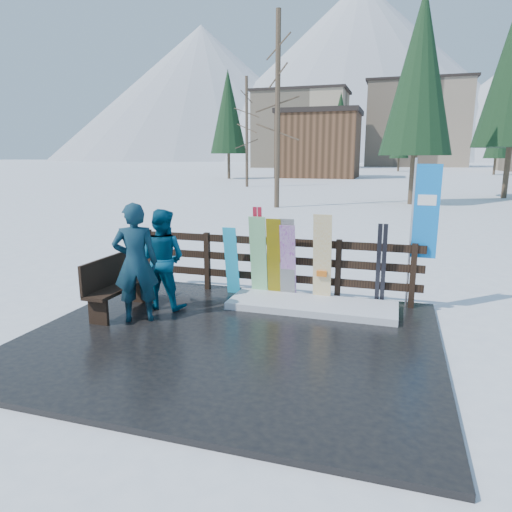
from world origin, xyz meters
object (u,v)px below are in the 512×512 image
(person_back, at_px, (162,259))
(snowboard_2, at_px, (274,259))
(bench, at_px, (115,283))
(snowboard_1, at_px, (258,257))
(snowboard_5, at_px, (322,259))
(snowboard_4, at_px, (287,260))
(rental_flag, at_px, (423,217))
(person_front, at_px, (136,263))
(snowboard_0, at_px, (232,261))
(snowboard_3, at_px, (288,263))

(person_back, bearing_deg, snowboard_2, -147.75)
(bench, distance_m, snowboard_2, 2.85)
(person_back, bearing_deg, snowboard_1, -142.56)
(snowboard_2, distance_m, snowboard_5, 0.89)
(bench, relative_size, snowboard_4, 0.97)
(bench, distance_m, rental_flag, 5.36)
(bench, relative_size, person_front, 0.78)
(person_front, bearing_deg, snowboard_2, -162.81)
(snowboard_0, xyz_separation_m, snowboard_1, (0.54, 0.00, 0.11))
(snowboard_3, relative_size, snowboard_4, 0.93)
(snowboard_3, height_order, rental_flag, rental_flag)
(snowboard_4, bearing_deg, snowboard_2, 180.00)
(snowboard_0, distance_m, snowboard_4, 1.10)
(bench, height_order, person_back, person_back)
(bench, relative_size, snowboard_3, 1.04)
(snowboard_0, xyz_separation_m, rental_flag, (3.39, 0.27, 0.94))
(snowboard_0, distance_m, snowboard_1, 0.55)
(snowboard_3, bearing_deg, rental_flag, 6.76)
(snowboard_3, bearing_deg, bench, -149.80)
(snowboard_1, relative_size, snowboard_4, 1.02)
(snowboard_0, bearing_deg, snowboard_5, 0.00)
(snowboard_2, xyz_separation_m, snowboard_4, (0.24, 0.00, 0.00))
(rental_flag, bearing_deg, snowboard_5, -170.72)
(snowboard_1, height_order, snowboard_4, snowboard_1)
(snowboard_4, relative_size, snowboard_5, 0.94)
(snowboard_3, bearing_deg, snowboard_4, 180.00)
(snowboard_1, xyz_separation_m, snowboard_3, (0.57, 0.00, -0.07))
(snowboard_1, bearing_deg, bench, -143.42)
(person_back, bearing_deg, snowboard_5, -157.17)
(snowboard_5, relative_size, rental_flag, 0.63)
(snowboard_5, xyz_separation_m, person_back, (-2.62, -1.06, 0.06))
(snowboard_4, bearing_deg, person_front, -139.00)
(rental_flag, relative_size, person_front, 1.35)
(snowboard_5, bearing_deg, person_back, -157.94)
(snowboard_4, height_order, snowboard_5, snowboard_5)
(snowboard_3, bearing_deg, snowboard_5, 0.00)
(snowboard_3, distance_m, snowboard_5, 0.63)
(snowboard_0, xyz_separation_m, snowboard_2, (0.85, 0.00, 0.10))
(snowboard_2, distance_m, snowboard_3, 0.27)
(snowboard_2, relative_size, person_front, 0.80)
(rental_flag, xyz_separation_m, person_back, (-4.28, -1.33, -0.73))
(snowboard_2, relative_size, person_back, 0.88)
(snowboard_0, relative_size, snowboard_5, 0.82)
(person_front, bearing_deg, rental_flag, 177.88)
(snowboard_1, height_order, snowboard_3, snowboard_1)
(rental_flag, distance_m, person_back, 4.54)
(rental_flag, bearing_deg, person_back, -162.69)
(snowboard_1, bearing_deg, snowboard_0, 180.00)
(snowboard_4, xyz_separation_m, person_back, (-1.98, -1.06, 0.11))
(snowboard_1, distance_m, person_front, 2.34)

